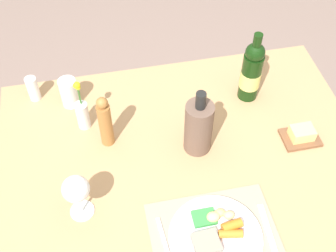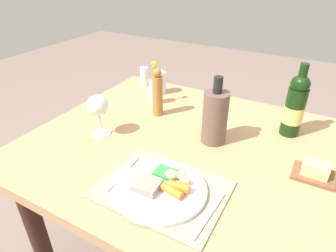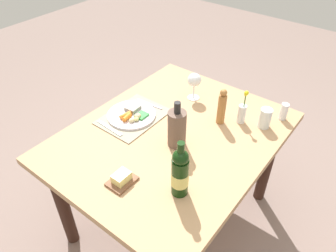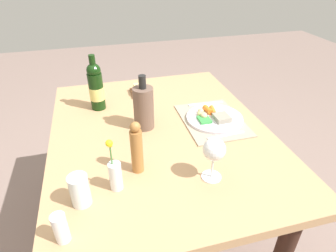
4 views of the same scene
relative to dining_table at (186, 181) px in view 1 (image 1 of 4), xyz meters
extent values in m
cube|color=tan|center=(0.00, 0.00, 0.08)|extent=(1.26, 1.00, 0.04)
cylinder|color=#341D15|center=(-0.52, 0.40, -0.28)|extent=(0.07, 0.07, 0.70)
cylinder|color=#341D15|center=(0.52, 0.40, -0.28)|extent=(0.07, 0.07, 0.70)
cube|color=gray|center=(0.02, -0.27, 0.11)|extent=(0.38, 0.29, 0.01)
cylinder|color=white|center=(0.02, -0.28, 0.12)|extent=(0.28, 0.28, 0.01)
cube|color=gray|center=(-0.02, -0.30, 0.14)|extent=(0.08, 0.08, 0.02)
cylinder|color=orange|center=(0.06, -0.29, 0.14)|extent=(0.07, 0.04, 0.02)
cylinder|color=orange|center=(0.07, -0.27, 0.14)|extent=(0.07, 0.04, 0.03)
ellipsoid|color=#CFBD84|center=(0.03, -0.23, 0.14)|extent=(0.04, 0.03, 0.03)
ellipsoid|color=#C6C471|center=(0.05, -0.22, 0.14)|extent=(0.03, 0.03, 0.02)
ellipsoid|color=#CDBC81|center=(0.08, -0.23, 0.14)|extent=(0.03, 0.03, 0.02)
cube|color=green|center=(0.00, -0.22, 0.13)|extent=(0.07, 0.06, 0.01)
cube|color=silver|center=(-0.13, -0.28, 0.11)|extent=(0.02, 0.19, 0.00)
cube|color=silver|center=(0.18, -0.30, 0.11)|extent=(0.03, 0.19, 0.00)
cylinder|color=white|center=(-0.36, -0.11, 0.11)|extent=(0.08, 0.08, 0.00)
cylinder|color=white|center=(-0.36, -0.11, 0.15)|extent=(0.01, 0.01, 0.09)
sphere|color=white|center=(-0.36, -0.11, 0.24)|extent=(0.08, 0.08, 0.08)
cylinder|color=silver|center=(-0.37, 0.36, 0.16)|extent=(0.07, 0.07, 0.12)
cylinder|color=silver|center=(-0.37, 0.36, 0.14)|extent=(0.06, 0.06, 0.06)
cylinder|color=brown|center=(0.05, 0.07, 0.21)|extent=(0.09, 0.09, 0.20)
cylinder|color=black|center=(0.05, 0.07, 0.34)|extent=(0.03, 0.03, 0.06)
cylinder|color=white|center=(-0.50, 0.42, 0.16)|extent=(0.04, 0.04, 0.10)
cylinder|color=#A66D37|center=(-0.25, 0.15, 0.19)|extent=(0.05, 0.05, 0.18)
sphere|color=#A66D37|center=(-0.25, 0.15, 0.30)|extent=(0.04, 0.04, 0.04)
cube|color=brown|center=(0.42, 0.03, 0.11)|extent=(0.13, 0.10, 0.01)
cube|color=#EADB82|center=(0.42, 0.03, 0.14)|extent=(0.08, 0.06, 0.04)
cylinder|color=black|center=(0.30, 0.27, 0.20)|extent=(0.07, 0.07, 0.20)
sphere|color=black|center=(0.30, 0.27, 0.32)|extent=(0.07, 0.07, 0.07)
cylinder|color=black|center=(0.30, 0.27, 0.36)|extent=(0.03, 0.03, 0.07)
cylinder|color=#DFD370|center=(0.30, 0.27, 0.19)|extent=(0.08, 0.08, 0.07)
cylinder|color=silver|center=(-0.32, 0.24, 0.16)|extent=(0.05, 0.05, 0.11)
cylinder|color=#3F7233|center=(-0.32, 0.25, 0.20)|extent=(0.00, 0.00, 0.19)
sphere|color=gold|center=(-0.32, 0.25, 0.29)|extent=(0.02, 0.02, 0.02)
cylinder|color=#3F7233|center=(-0.32, 0.25, 0.20)|extent=(0.00, 0.00, 0.20)
sphere|color=yellow|center=(-0.32, 0.25, 0.30)|extent=(0.02, 0.02, 0.02)
camera|label=1|loc=(-0.24, -0.82, 1.33)|focal=47.01mm
camera|label=2|loc=(0.36, -0.84, 0.72)|focal=30.82mm
camera|label=3|loc=(1.07, 0.80, 1.23)|focal=34.41mm
camera|label=4|loc=(-1.08, 0.25, 0.84)|focal=30.11mm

